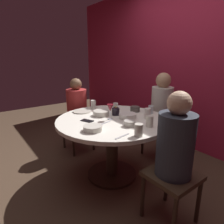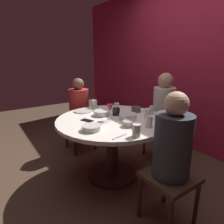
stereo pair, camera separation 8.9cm
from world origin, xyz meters
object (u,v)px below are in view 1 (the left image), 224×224
at_px(seated_diner_left, 77,107).
at_px(bowl_rice_portion, 135,109).
at_px(dinner_plate, 82,111).
at_px(seated_diner_right, 175,146).
at_px(bowl_serving_large, 128,116).
at_px(bowl_salad_center, 93,128).
at_px(cup_by_left_diner, 139,130).
at_px(bowl_small_white, 101,113).
at_px(dining_table, 112,132).
at_px(seated_diner_back, 162,106).
at_px(cup_far_edge, 151,110).
at_px(candle_holder, 116,111).
at_px(bowl_sauce_side, 129,123).
at_px(cup_by_right_diner, 93,105).
at_px(cell_phone, 87,121).
at_px(cup_center_front, 148,113).
at_px(cup_beside_wine, 115,106).
at_px(cup_near_candle, 150,121).
at_px(wine_glass, 110,108).

bearing_deg(seated_diner_left, bowl_rice_portion, 26.96).
relative_size(dinner_plate, bowl_rice_portion, 1.97).
height_order(seated_diner_right, bowl_serving_large, seated_diner_right).
xyz_separation_m(bowl_salad_center, cup_by_left_diner, (0.36, 0.26, 0.03)).
bearing_deg(bowl_small_white, dining_table, 9.93).
distance_m(seated_diner_back, cup_far_edge, 0.38).
height_order(bowl_small_white, cup_by_left_diner, cup_by_left_diner).
bearing_deg(candle_holder, cup_far_edge, 61.03).
distance_m(seated_diner_right, bowl_sauce_side, 0.56).
xyz_separation_m(dining_table, bowl_salad_center, (0.19, -0.37, 0.19)).
height_order(seated_diner_back, cup_by_right_diner, seated_diner_back).
height_order(candle_holder, bowl_serving_large, candle_holder).
bearing_deg(cup_by_left_diner, bowl_sauce_side, 156.45).
distance_m(cell_phone, bowl_sauce_side, 0.48).
height_order(dining_table, cup_center_front, cup_center_front).
height_order(bowl_salad_center, bowl_small_white, bowl_small_white).
bearing_deg(bowl_rice_portion, bowl_sauce_side, -49.13).
bearing_deg(cup_beside_wine, cell_phone, -71.47).
bearing_deg(cup_near_candle, cup_center_front, 137.77).
bearing_deg(cell_phone, seated_diner_back, -26.77).
bearing_deg(cup_by_right_diner, seated_diner_back, 58.64).
xyz_separation_m(seated_diner_left, bowl_sauce_side, (1.18, -0.00, 0.07)).
relative_size(cell_phone, bowl_rice_portion, 1.16).
distance_m(wine_glass, bowl_sauce_side, 0.31).
distance_m(seated_diner_back, cup_near_candle, 0.84).
bearing_deg(bowl_salad_center, dining_table, 116.60).
bearing_deg(cup_by_left_diner, bowl_rice_portion, 139.12).
distance_m(seated_diner_back, bowl_rice_portion, 0.46).
bearing_deg(bowl_rice_portion, cup_by_right_diner, -140.17).
distance_m(candle_holder, cell_phone, 0.40).
bearing_deg(dining_table, seated_diner_right, 0.00).
relative_size(cell_phone, cup_near_candle, 1.23).
relative_size(candle_holder, cell_phone, 0.78).
distance_m(candle_holder, bowl_serving_large, 0.19).
xyz_separation_m(cup_by_left_diner, cup_far_edge, (-0.42, 0.62, -0.01)).
xyz_separation_m(seated_diner_left, seated_diner_right, (1.74, -0.00, 0.03)).
distance_m(cell_phone, cup_far_edge, 0.81).
distance_m(cup_by_right_diner, cup_far_edge, 0.77).
bearing_deg(cup_by_left_diner, bowl_small_white, 173.89).
bearing_deg(cup_beside_wine, bowl_serving_large, -16.20).
xyz_separation_m(candle_holder, cup_beside_wine, (-0.19, 0.14, 0.00)).
bearing_deg(bowl_serving_large, cup_beside_wine, 163.80).
relative_size(dining_table, cup_by_left_diner, 11.10).
relative_size(bowl_small_white, cup_center_front, 1.59).
xyz_separation_m(seated_diner_back, cell_phone, (-0.10, -1.14, -0.01)).
distance_m(bowl_small_white, bowl_rice_portion, 0.46).
bearing_deg(seated_diner_back, seated_diner_right, 44.71).
bearing_deg(seated_diner_left, cell_phone, -19.09).
bearing_deg(cup_far_edge, cup_by_right_diner, -143.71).
bearing_deg(bowl_sauce_side, seated_diner_back, 109.08).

